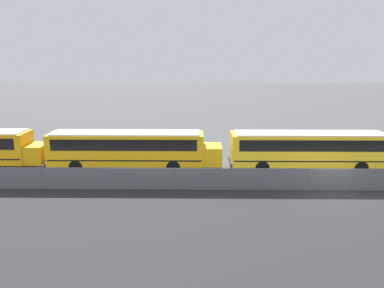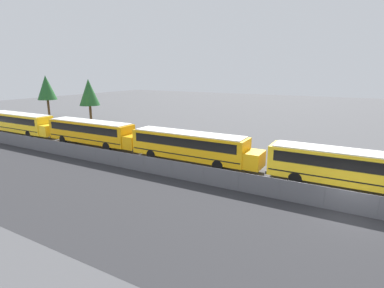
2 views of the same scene
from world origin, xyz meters
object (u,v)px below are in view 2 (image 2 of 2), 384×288
school_bus_1 (92,131)px  school_bus_3 (355,167)px  tree_0 (89,92)px  school_bus_0 (20,122)px  school_bus_2 (191,145)px  tree_1 (46,88)px

school_bus_1 → school_bus_3: same height
school_bus_3 → tree_0: (-42.92, 13.21, 3.43)m
school_bus_0 → tree_0: size_ratio=1.79×
school_bus_0 → tree_0: 13.63m
school_bus_1 → tree_0: 19.75m
school_bus_0 → tree_0: bearing=90.9°
school_bus_1 → school_bus_2: bearing=-1.0°
school_bus_1 → school_bus_3: size_ratio=1.00×
school_bus_3 → tree_1: size_ratio=1.67×
school_bus_3 → tree_1: 56.84m
school_bus_0 → school_bus_3: size_ratio=1.00×
school_bus_0 → school_bus_1: 14.30m
school_bus_3 → tree_1: tree_1 is taller
school_bus_1 → school_bus_3: 28.41m
tree_0 → tree_1: (-12.17, 0.20, 0.51)m
school_bus_0 → school_bus_1: size_ratio=1.00×
school_bus_3 → school_bus_1: bearing=179.5°
school_bus_2 → tree_0: (-28.56, 13.19, 3.43)m
school_bus_0 → school_bus_2: same height
school_bus_1 → tree_0: bearing=138.2°
school_bus_0 → school_bus_2: size_ratio=1.00×
school_bus_2 → tree_1: size_ratio=1.67×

